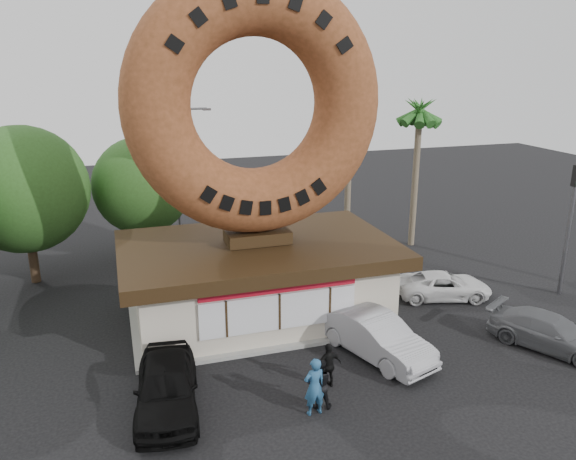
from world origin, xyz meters
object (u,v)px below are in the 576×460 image
(street_lamp, at_px, (180,172))
(car_grey, at_px, (550,332))
(person_center, at_px, (319,384))
(person_right, at_px, (329,365))
(donut_shop, at_px, (258,277))
(traffic_signal, at_px, (571,214))
(car_silver, at_px, (376,336))
(person_left, at_px, (314,387))
(car_black, at_px, (166,386))
(giant_donut, at_px, (255,105))
(car_white, at_px, (444,285))

(street_lamp, bearing_deg, car_grey, -54.08)
(person_center, height_order, person_right, person_center)
(donut_shop, xyz_separation_m, traffic_signal, (14.00, -1.99, 2.10))
(street_lamp, bearing_deg, person_center, -83.33)
(person_center, relative_size, car_silver, 0.35)
(person_right, bearing_deg, donut_shop, -92.97)
(street_lamp, bearing_deg, car_silver, -70.69)
(person_left, height_order, person_right, person_left)
(person_right, bearing_deg, person_left, 41.45)
(street_lamp, relative_size, person_left, 4.20)
(car_grey, bearing_deg, car_silver, 137.58)
(donut_shop, height_order, person_center, donut_shop)
(person_left, relative_size, car_silver, 0.40)
(donut_shop, height_order, street_lamp, street_lamp)
(person_left, distance_m, person_right, 1.60)
(donut_shop, distance_m, car_grey, 11.54)
(car_black, xyz_separation_m, car_silver, (7.69, 1.00, -0.02))
(giant_donut, relative_size, car_grey, 2.24)
(street_lamp, xyz_separation_m, person_center, (1.98, -16.95, -3.65))
(traffic_signal, distance_m, person_right, 14.09)
(street_lamp, distance_m, person_left, 17.67)
(donut_shop, distance_m, giant_donut, 7.08)
(car_silver, bearing_deg, traffic_signal, -5.24)
(donut_shop, bearing_deg, person_right, -82.08)
(giant_donut, xyz_separation_m, car_grey, (9.77, -6.05, -8.19))
(donut_shop, height_order, car_white, donut_shop)
(person_center, relative_size, car_grey, 0.37)
(donut_shop, height_order, car_black, donut_shop)
(car_grey, relative_size, car_white, 1.06)
(street_lamp, relative_size, car_white, 1.88)
(car_white, bearing_deg, traffic_signal, -87.35)
(car_silver, bearing_deg, car_black, 168.71)
(person_left, distance_m, person_center, 0.41)
(donut_shop, xyz_separation_m, person_center, (0.13, -6.94, -0.94))
(car_silver, height_order, car_white, car_silver)
(person_center, bearing_deg, car_white, -129.65)
(traffic_signal, bearing_deg, car_white, 167.03)
(giant_donut, bearing_deg, car_silver, -54.64)
(giant_donut, bearing_deg, person_center, -88.96)
(person_center, bearing_deg, traffic_signal, -146.37)
(donut_shop, xyz_separation_m, street_lamp, (-1.86, 10.02, 2.72))
(car_black, bearing_deg, car_white, 27.27)
(car_black, bearing_deg, donut_shop, 58.34)
(street_lamp, height_order, car_grey, street_lamp)
(person_center, xyz_separation_m, car_grey, (9.65, 0.90, -0.17))
(person_left, bearing_deg, car_white, -148.74)
(donut_shop, relative_size, street_lamp, 1.40)
(car_black, bearing_deg, giant_donut, 58.42)
(traffic_signal, relative_size, person_right, 3.81)
(traffic_signal, xyz_separation_m, person_left, (-14.14, -5.22, -2.92))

